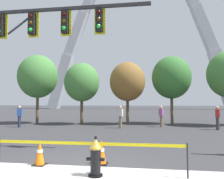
% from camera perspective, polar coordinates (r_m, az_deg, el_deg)
% --- Properties ---
extents(ground_plane, '(240.00, 240.00, 0.00)m').
position_cam_1_polar(ground_plane, '(6.84, -7.99, -18.90)').
color(ground_plane, '#333335').
extents(fire_hydrant, '(0.46, 0.48, 0.99)m').
position_cam_1_polar(fire_hydrant, '(5.90, -4.18, -16.78)').
color(fire_hydrant, black).
rests_on(fire_hydrant, ground).
extents(caution_tape_barrier, '(5.03, 0.05, 0.85)m').
position_cam_1_polar(caution_tape_barrier, '(6.07, -6.20, -15.19)').
color(caution_tape_barrier, '#232326').
rests_on(caution_tape_barrier, ground).
extents(traffic_cone_mid_sidewalk, '(0.36, 0.36, 0.73)m').
position_cam_1_polar(traffic_cone_mid_sidewalk, '(7.18, -17.84, -15.07)').
color(traffic_cone_mid_sidewalk, black).
rests_on(traffic_cone_mid_sidewalk, ground).
extents(traffic_cone_curb_edge, '(0.36, 0.36, 0.73)m').
position_cam_1_polar(traffic_cone_curb_edge, '(6.99, -2.67, -15.55)').
color(traffic_cone_curb_edge, black).
rests_on(traffic_cone_curb_edge, ground).
extents(traffic_signal_gantry, '(7.82, 0.44, 6.00)m').
position_cam_1_polar(traffic_signal_gantry, '(10.12, -21.80, 11.60)').
color(traffic_signal_gantry, '#232326').
rests_on(traffic_signal_gantry, ground).
extents(monument_arch, '(51.89, 2.90, 47.78)m').
position_cam_1_polar(monument_arch, '(65.31, 6.51, 13.72)').
color(monument_arch, '#B2B5BC').
rests_on(monument_arch, ground).
extents(tree_far_left, '(3.43, 3.43, 6.00)m').
position_cam_1_polar(tree_far_left, '(20.74, -18.28, 3.14)').
color(tree_far_left, brown).
rests_on(tree_far_left, ground).
extents(tree_left_mid, '(2.95, 2.95, 5.17)m').
position_cam_1_polar(tree_left_mid, '(19.11, -7.65, 1.81)').
color(tree_left_mid, brown).
rests_on(tree_left_mid, ground).
extents(tree_center_left, '(3.00, 3.00, 5.25)m').
position_cam_1_polar(tree_center_left, '(19.00, 3.94, 1.99)').
color(tree_center_left, brown).
rests_on(tree_center_left, ground).
extents(tree_center_right, '(3.33, 3.33, 5.82)m').
position_cam_1_polar(tree_center_right, '(20.03, 14.83, 2.96)').
color(tree_center_right, brown).
rests_on(tree_center_right, ground).
extents(pedestrian_walking_left, '(0.22, 0.35, 1.59)m').
position_cam_1_polar(pedestrian_walking_left, '(16.76, 25.20, -6.48)').
color(pedestrian_walking_left, '#38383D').
rests_on(pedestrian_walking_left, ground).
extents(pedestrian_standing_center, '(0.38, 0.29, 1.59)m').
position_cam_1_polar(pedestrian_standing_center, '(18.22, -22.42, -6.26)').
color(pedestrian_standing_center, '#232847').
rests_on(pedestrian_standing_center, ground).
extents(pedestrian_walking_right, '(0.38, 0.38, 1.59)m').
position_cam_1_polar(pedestrian_walking_right, '(17.40, 12.39, -6.59)').
color(pedestrian_walking_right, brown).
rests_on(pedestrian_walking_right, ground).
extents(pedestrian_near_trees, '(0.39, 0.31, 1.59)m').
position_cam_1_polar(pedestrian_near_trees, '(16.20, 2.16, -6.91)').
color(pedestrian_near_trees, brown).
rests_on(pedestrian_near_trees, ground).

